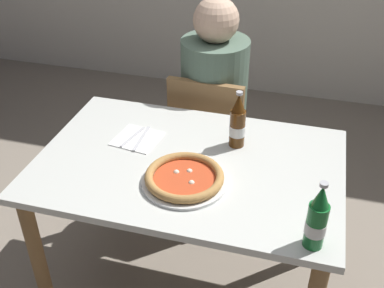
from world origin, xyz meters
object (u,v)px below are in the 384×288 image
at_px(pizza_margherita_near, 184,178).
at_px(diner_seated, 213,115).
at_px(dining_table_main, 189,184).
at_px(beer_bottle_center, 238,123).
at_px(beer_bottle_left, 317,220).
at_px(chair_behind_table, 210,136).
at_px(napkin_with_cutlery, 137,138).

bearing_deg(pizza_margherita_near, diner_seated, 95.29).
bearing_deg(diner_seated, dining_table_main, -85.52).
bearing_deg(dining_table_main, beer_bottle_center, 46.33).
bearing_deg(beer_bottle_left, dining_table_main, 146.79).
height_order(dining_table_main, beer_bottle_center, beer_bottle_center).
relative_size(diner_seated, beer_bottle_center, 4.89).
relative_size(dining_table_main, beer_bottle_left, 4.86).
relative_size(dining_table_main, beer_bottle_center, 4.86).
xyz_separation_m(pizza_margherita_near, beer_bottle_center, (0.14, 0.30, 0.08)).
distance_m(dining_table_main, beer_bottle_left, 0.63).
distance_m(pizza_margherita_near, beer_bottle_center, 0.34).
height_order(dining_table_main, pizza_margherita_near, pizza_margherita_near).
relative_size(dining_table_main, diner_seated, 0.99).
xyz_separation_m(diner_seated, beer_bottle_center, (0.21, -0.49, 0.27)).
bearing_deg(beer_bottle_center, dining_table_main, -133.67).
height_order(dining_table_main, chair_behind_table, chair_behind_table).
height_order(dining_table_main, napkin_with_cutlery, napkin_with_cutlery).
relative_size(chair_behind_table, beer_bottle_left, 3.44).
bearing_deg(diner_seated, chair_behind_table, -93.39).
distance_m(dining_table_main, diner_seated, 0.66).
bearing_deg(diner_seated, beer_bottle_center, -66.88).
bearing_deg(diner_seated, pizza_margherita_near, -84.71).
bearing_deg(napkin_with_cutlery, beer_bottle_center, 9.44).
bearing_deg(pizza_margherita_near, beer_bottle_center, 65.38).
xyz_separation_m(dining_table_main, chair_behind_table, (-0.05, 0.61, -0.15)).
xyz_separation_m(dining_table_main, beer_bottle_center, (0.16, 0.17, 0.22)).
height_order(diner_seated, napkin_with_cutlery, diner_seated).
bearing_deg(beer_bottle_center, pizza_margherita_near, -114.62).
bearing_deg(chair_behind_table, diner_seated, -90.96).
height_order(diner_seated, pizza_margherita_near, diner_seated).
relative_size(diner_seated, beer_bottle_left, 4.89).
distance_m(beer_bottle_left, napkin_with_cutlery, 0.87).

